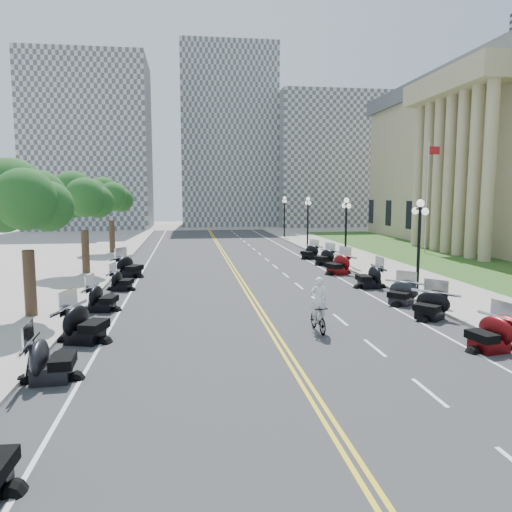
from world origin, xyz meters
name	(u,v)px	position (x,y,z in m)	size (l,w,h in m)	color
ground	(267,322)	(0.00, 0.00, 0.00)	(160.00, 160.00, 0.00)	gray
road	(241,281)	(0.00, 10.00, 0.00)	(16.00, 90.00, 0.01)	#333335
centerline_yellow_a	(239,281)	(-0.12, 10.00, 0.01)	(0.12, 90.00, 0.00)	yellow
centerline_yellow_b	(243,281)	(0.12, 10.00, 0.01)	(0.12, 90.00, 0.00)	yellow
edge_line_north	(341,279)	(6.40, 10.00, 0.01)	(0.12, 90.00, 0.00)	white
edge_line_south	(135,284)	(-6.40, 10.00, 0.01)	(0.12, 90.00, 0.00)	white
lane_dash_4	(429,392)	(3.20, -8.00, 0.01)	(0.12, 2.00, 0.00)	white
lane_dash_5	(375,348)	(3.20, -4.00, 0.01)	(0.12, 2.00, 0.00)	white
lane_dash_6	(340,319)	(3.20, 0.00, 0.01)	(0.12, 2.00, 0.00)	white
lane_dash_7	(316,300)	(3.20, 4.00, 0.01)	(0.12, 2.00, 0.00)	white
lane_dash_8	(299,286)	(3.20, 8.00, 0.01)	(0.12, 2.00, 0.00)	white
lane_dash_9	(286,275)	(3.20, 12.00, 0.01)	(0.12, 2.00, 0.00)	white
lane_dash_10	(275,266)	(3.20, 16.00, 0.01)	(0.12, 2.00, 0.00)	white
lane_dash_11	(267,260)	(3.20, 20.00, 0.01)	(0.12, 2.00, 0.00)	white
lane_dash_12	(260,254)	(3.20, 24.00, 0.01)	(0.12, 2.00, 0.00)	white
lane_dash_13	(254,249)	(3.20, 28.00, 0.01)	(0.12, 2.00, 0.00)	white
lane_dash_14	(249,245)	(3.20, 32.00, 0.01)	(0.12, 2.00, 0.00)	white
lane_dash_15	(245,241)	(3.20, 36.00, 0.01)	(0.12, 2.00, 0.00)	white
lane_dash_16	(241,238)	(3.20, 40.00, 0.01)	(0.12, 2.00, 0.00)	white
lane_dash_17	(237,236)	(3.20, 44.00, 0.01)	(0.12, 2.00, 0.00)	white
lane_dash_18	(235,233)	(3.20, 48.00, 0.01)	(0.12, 2.00, 0.00)	white
lane_dash_19	(232,231)	(3.20, 52.00, 0.01)	(0.12, 2.00, 0.00)	white
sidewalk_north	(402,276)	(10.50, 10.00, 0.07)	(5.00, 90.00, 0.15)	#9E9991
sidewalk_south	(64,284)	(-10.50, 10.00, 0.07)	(5.00, 90.00, 0.15)	#9E9991
lawn	(442,259)	(17.50, 18.00, 0.05)	(9.00, 60.00, 0.10)	#356023
distant_block_a	(91,145)	(-18.00, 62.00, 13.00)	(18.00, 14.00, 26.00)	gray
distant_block_b	(228,138)	(4.00, 68.00, 15.00)	(16.00, 12.00, 30.00)	gray
distant_block_c	(333,162)	(22.00, 65.00, 11.00)	(20.00, 14.00, 22.00)	gray
street_lamp_2	(419,248)	(8.60, 4.00, 2.60)	(0.50, 1.20, 4.90)	black
street_lamp_3	(346,231)	(8.60, 16.00, 2.60)	(0.50, 1.20, 4.90)	black
street_lamp_4	(308,222)	(8.60, 28.00, 2.60)	(0.50, 1.20, 4.90)	black
street_lamp_5	(284,217)	(8.60, 40.00, 2.60)	(0.50, 1.20, 4.90)	black
flagpole	(427,198)	(18.00, 22.00, 5.00)	(1.10, 0.20, 10.00)	silver
tree_2	(26,209)	(-10.00, 2.00, 4.75)	(4.80, 4.80, 9.20)	#235619
tree_3	(84,204)	(-10.00, 14.00, 4.75)	(4.80, 4.80, 9.20)	#235619
tree_4	(111,201)	(-10.00, 26.00, 4.75)	(4.80, 4.80, 9.20)	#235619
motorcycle_n_4	(489,332)	(6.96, -4.86, 0.69)	(1.96, 1.96, 1.37)	#590A0C
motorcycle_n_5	(430,304)	(7.06, -0.42, 0.67)	(1.92, 1.92, 1.35)	black
motorcycle_n_6	(401,292)	(7.05, 2.47, 0.65)	(1.85, 1.85, 1.30)	black
motorcycle_n_7	(369,275)	(7.06, 6.86, 0.73)	(2.09, 2.09, 1.46)	black
motorcycle_n_8	(338,263)	(6.74, 11.90, 0.75)	(2.15, 2.15, 1.50)	#590A0C
motorcycle_n_9	(324,256)	(7.07, 16.37, 0.67)	(1.92, 1.92, 1.35)	black
motorcycle_n_10	(310,251)	(6.80, 19.96, 0.65)	(1.86, 1.86, 1.30)	black
motorcycle_s_4	(51,357)	(-7.21, -5.69, 0.71)	(2.03, 2.03, 1.42)	black
motorcycle_s_5	(85,321)	(-7.00, -1.88, 0.77)	(2.21, 2.21, 1.55)	black
motorcycle_s_6	(102,296)	(-7.19, 3.09, 0.68)	(1.95, 1.95, 1.36)	black
motorcycle_s_7	(122,279)	(-6.95, 8.08, 0.62)	(1.78, 1.78, 1.24)	black
motorcycle_s_8	(130,265)	(-7.01, 12.62, 0.77)	(2.21, 2.21, 1.55)	black
bicycle	(318,319)	(1.75, -1.73, 0.54)	(0.50, 1.78, 1.07)	#A51414
cyclist_rider	(319,282)	(1.75, -1.73, 1.99)	(0.67, 0.44, 1.84)	white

